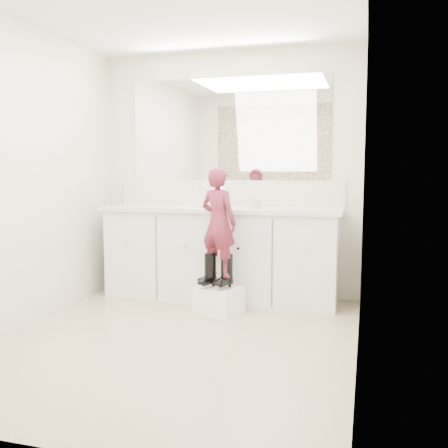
% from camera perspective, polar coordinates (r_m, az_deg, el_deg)
% --- Properties ---
extents(floor, '(3.00, 3.00, 0.00)m').
position_cam_1_polar(floor, '(3.78, -5.75, -13.03)').
color(floor, '#846F56').
rests_on(floor, ground).
extents(ceiling, '(3.00, 3.00, 0.00)m').
position_cam_1_polar(ceiling, '(3.75, -6.18, 24.14)').
color(ceiling, white).
rests_on(ceiling, wall_back).
extents(wall_back, '(2.60, 0.00, 2.60)m').
position_cam_1_polar(wall_back, '(4.99, 0.53, 5.72)').
color(wall_back, beige).
rests_on(wall_back, floor).
extents(wall_front, '(2.60, 0.00, 2.60)m').
position_cam_1_polar(wall_front, '(2.25, -20.45, 4.74)').
color(wall_front, beige).
rests_on(wall_front, floor).
extents(wall_left, '(0.00, 3.00, 3.00)m').
position_cam_1_polar(wall_left, '(4.23, -22.58, 5.16)').
color(wall_left, beige).
rests_on(wall_left, floor).
extents(wall_right, '(0.00, 3.00, 3.00)m').
position_cam_1_polar(wall_right, '(3.31, 15.50, 5.25)').
color(wall_right, beige).
rests_on(wall_right, floor).
extents(vanity_cabinet, '(2.20, 0.55, 0.85)m').
position_cam_1_polar(vanity_cabinet, '(4.80, -0.36, -3.61)').
color(vanity_cabinet, silver).
rests_on(vanity_cabinet, floor).
extents(countertop, '(2.28, 0.58, 0.04)m').
position_cam_1_polar(countertop, '(4.73, -0.42, 1.68)').
color(countertop, beige).
rests_on(countertop, vanity_cabinet).
extents(backsplash, '(2.28, 0.03, 0.25)m').
position_cam_1_polar(backsplash, '(4.98, 0.48, 3.59)').
color(backsplash, beige).
rests_on(backsplash, countertop).
extents(mirror, '(2.00, 0.02, 1.00)m').
position_cam_1_polar(mirror, '(5.00, 0.50, 10.77)').
color(mirror, white).
rests_on(mirror, wall_back).
extents(dot_panel, '(2.00, 0.01, 1.20)m').
position_cam_1_polar(dot_panel, '(2.29, -20.73, 16.06)').
color(dot_panel, '#472819').
rests_on(dot_panel, wall_front).
extents(faucet, '(0.08, 0.08, 0.10)m').
position_cam_1_polar(faucet, '(4.88, 0.13, 2.65)').
color(faucet, silver).
rests_on(faucet, countertop).
extents(cup, '(0.09, 0.09, 0.08)m').
position_cam_1_polar(cup, '(4.62, 3.79, 2.31)').
color(cup, '#C0BA99').
rests_on(cup, countertop).
extents(soap_bottle, '(0.10, 0.10, 0.21)m').
position_cam_1_polar(soap_bottle, '(4.74, -2.72, 3.21)').
color(soap_bottle, beige).
rests_on(soap_bottle, countertop).
extents(step_stool, '(0.44, 0.40, 0.23)m').
position_cam_1_polar(step_stool, '(4.38, -0.62, -8.70)').
color(step_stool, white).
rests_on(step_stool, floor).
extents(boot_left, '(0.17, 0.22, 0.30)m').
position_cam_1_polar(boot_left, '(4.35, -1.57, -5.27)').
color(boot_left, black).
rests_on(boot_left, step_stool).
extents(boot_right, '(0.17, 0.22, 0.30)m').
position_cam_1_polar(boot_right, '(4.30, 0.34, -5.38)').
color(boot_right, black).
rests_on(boot_right, step_stool).
extents(toddler, '(0.39, 0.32, 0.93)m').
position_cam_1_polar(toddler, '(4.26, -0.63, 0.16)').
color(toddler, '#9C304C').
rests_on(toddler, step_stool).
extents(toothbrush, '(0.13, 0.06, 0.06)m').
position_cam_1_polar(toothbrush, '(4.23, 0.28, 1.28)').
color(toothbrush, '#E258A2').
rests_on(toothbrush, toddler).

